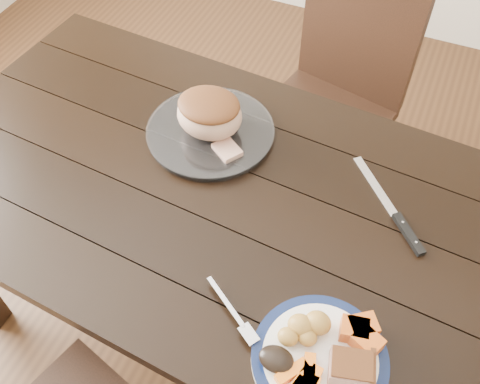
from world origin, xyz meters
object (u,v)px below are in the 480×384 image
at_px(pork_slice, 351,368).
at_px(serving_platter, 211,133).
at_px(chair_far, 335,92).
at_px(carving_knife, 400,221).
at_px(dinner_plate, 319,359).
at_px(dining_table, 215,211).
at_px(fork, 235,314).
at_px(roast_joint, 209,115).

bearing_deg(pork_slice, serving_platter, 137.40).
distance_m(chair_far, carving_knife, 0.77).
relative_size(dinner_plate, carving_knife, 1.10).
bearing_deg(dinner_plate, chair_far, 103.76).
bearing_deg(pork_slice, dining_table, 144.05).
bearing_deg(dining_table, chair_far, 80.52).
xyz_separation_m(serving_platter, fork, (0.28, -0.47, 0.01)).
relative_size(dining_table, dinner_plate, 6.10).
relative_size(dining_table, roast_joint, 9.44).
distance_m(pork_slice, roast_joint, 0.72).
distance_m(serving_platter, fork, 0.54).
xyz_separation_m(serving_platter, carving_knife, (0.54, -0.09, -0.00)).
bearing_deg(serving_platter, roast_joint, 0.00).
xyz_separation_m(chair_far, dinner_plate, (0.26, -1.05, 0.23)).
bearing_deg(roast_joint, serving_platter, 180.00).
xyz_separation_m(chair_far, serving_platter, (-0.21, -0.57, 0.23)).
height_order(dining_table, serving_platter, serving_platter).
xyz_separation_m(dining_table, roast_joint, (-0.09, 0.17, 0.17)).
relative_size(dinner_plate, fork, 1.72).
distance_m(chair_far, roast_joint, 0.68).
height_order(dining_table, carving_knife, carving_knife).
distance_m(dinner_plate, carving_knife, 0.40).
bearing_deg(roast_joint, dining_table, -62.01).
bearing_deg(serving_platter, carving_knife, -8.98).
xyz_separation_m(dining_table, pork_slice, (0.44, -0.32, 0.13)).
distance_m(roast_joint, carving_knife, 0.55).
distance_m(dining_table, fork, 0.37).
height_order(dinner_plate, fork, fork).
bearing_deg(serving_platter, chair_far, 69.54).
xyz_separation_m(pork_slice, roast_joint, (-0.53, 0.49, 0.04)).
distance_m(dinner_plate, fork, 0.19).
xyz_separation_m(chair_far, fork, (0.07, -1.04, 0.25)).
distance_m(dinner_plate, roast_joint, 0.68).
relative_size(dinner_plate, roast_joint, 1.55).
distance_m(chair_far, fork, 1.07).
relative_size(chair_far, carving_knife, 3.74).
distance_m(dining_table, roast_joint, 0.25).
height_order(dinner_plate, roast_joint, roast_joint).
xyz_separation_m(dining_table, dinner_plate, (0.38, -0.31, 0.10)).
height_order(chair_far, fork, chair_far).
bearing_deg(serving_platter, pork_slice, -42.60).
bearing_deg(fork, dinner_plate, 28.62).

